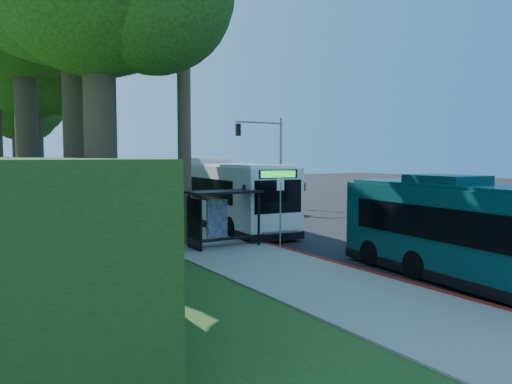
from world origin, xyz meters
TOP-DOWN VIEW (x-y plane):
  - ground at (0.00, 0.00)m, footprint 140.00×140.00m
  - sidewalk at (-7.30, 0.00)m, footprint 4.50×70.00m
  - red_curb at (-5.00, -4.00)m, footprint 0.25×30.00m
  - grass_verge at (-13.00, 5.00)m, footprint 8.00×70.00m
  - bus_shelter at (-7.26, -2.86)m, footprint 3.20×1.51m
  - stop_sign_pole at (-5.40, -5.00)m, footprint 0.35×0.06m
  - traffic_signal_pole at (3.78, 10.00)m, footprint 4.10×0.30m
  - tree_2 at (-11.89, 15.98)m, footprint 8.82×8.40m
  - tree_4 at (-11.40, 31.98)m, footprint 8.40×8.00m
  - tree_5 at (-10.41, 39.99)m, footprint 7.35×7.00m
  - white_bus at (-3.79, 3.47)m, footprint 3.85×13.42m
  - teal_bus at (-3.23, -13.13)m, footprint 3.56×11.68m
  - pickup at (1.84, 7.61)m, footprint 3.03×6.11m

SIDE VIEW (x-z plane):
  - ground at x=0.00m, z-range 0.00..0.00m
  - grass_verge at x=-13.00m, z-range 0.00..0.06m
  - sidewalk at x=-7.30m, z-range 0.00..0.12m
  - red_curb at x=-5.00m, z-range 0.00..0.13m
  - pickup at x=1.84m, z-range 0.00..1.67m
  - teal_bus at x=-3.23m, z-range -0.04..3.39m
  - bus_shelter at x=-7.26m, z-range 0.53..3.08m
  - white_bus at x=-3.79m, z-range -0.05..3.90m
  - stop_sign_pole at x=-5.40m, z-range 0.50..3.67m
  - traffic_signal_pole at x=3.78m, z-range 0.92..7.92m
  - tree_5 at x=-10.41m, z-range 2.53..15.39m
  - tree_4 at x=-11.40m, z-range 2.66..16.80m
  - tree_2 at x=-11.89m, z-range 2.92..18.04m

